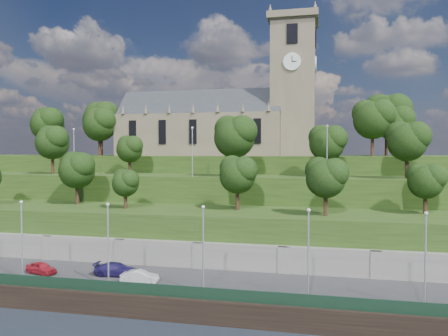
% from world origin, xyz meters
% --- Properties ---
extents(ground, '(320.00, 320.00, 0.00)m').
position_xyz_m(ground, '(0.00, 0.00, 0.00)').
color(ground, black).
rests_on(ground, ground).
extents(promenade, '(160.00, 12.00, 2.00)m').
position_xyz_m(promenade, '(0.00, 6.00, 1.00)').
color(promenade, '#2D2D30').
rests_on(promenade, ground).
extents(quay_wall, '(160.00, 0.50, 2.20)m').
position_xyz_m(quay_wall, '(0.00, -0.05, 1.10)').
color(quay_wall, black).
rests_on(quay_wall, ground).
extents(fence, '(160.00, 0.10, 1.20)m').
position_xyz_m(fence, '(0.00, 0.60, 2.60)').
color(fence, '#152F1F').
rests_on(fence, promenade).
extents(retaining_wall, '(160.00, 2.10, 5.00)m').
position_xyz_m(retaining_wall, '(0.00, 11.97, 2.50)').
color(retaining_wall, slate).
rests_on(retaining_wall, ground).
extents(embankment_lower, '(160.00, 12.00, 8.00)m').
position_xyz_m(embankment_lower, '(0.00, 18.00, 4.00)').
color(embankment_lower, '#243D14').
rests_on(embankment_lower, ground).
extents(embankment_upper, '(160.00, 10.00, 12.00)m').
position_xyz_m(embankment_upper, '(0.00, 29.00, 6.00)').
color(embankment_upper, '#243D14').
rests_on(embankment_upper, ground).
extents(hilltop, '(160.00, 32.00, 15.00)m').
position_xyz_m(hilltop, '(0.00, 50.00, 7.50)').
color(hilltop, '#243D14').
rests_on(hilltop, ground).
extents(church, '(38.60, 12.35, 27.60)m').
position_xyz_m(church, '(0.79, 45.98, 22.52)').
color(church, brown).
rests_on(church, hilltop).
extents(trees_lower, '(64.69, 9.01, 7.83)m').
position_xyz_m(trees_lower, '(1.26, 18.23, 12.76)').
color(trees_lower, black).
rests_on(trees_lower, embankment_lower).
extents(trees_upper, '(62.18, 8.33, 9.38)m').
position_xyz_m(trees_upper, '(5.11, 27.88, 17.66)').
color(trees_upper, black).
rests_on(trees_upper, embankment_upper).
extents(trees_hilltop, '(75.26, 17.14, 11.91)m').
position_xyz_m(trees_hilltop, '(0.99, 45.35, 22.26)').
color(trees_hilltop, black).
rests_on(trees_hilltop, hilltop).
extents(lamp_posts_promenade, '(60.36, 0.36, 8.57)m').
position_xyz_m(lamp_posts_promenade, '(-2.00, 2.50, 6.90)').
color(lamp_posts_promenade, '#B2B2B7').
rests_on(lamp_posts_promenade, promenade).
extents(lamp_posts_upper, '(40.36, 0.36, 7.58)m').
position_xyz_m(lamp_posts_upper, '(0.00, 26.00, 16.39)').
color(lamp_posts_upper, '#B2B2B7').
rests_on(lamp_posts_upper, embankment_upper).
extents(car_left, '(4.13, 2.56, 1.31)m').
position_xyz_m(car_left, '(-11.61, 5.16, 2.66)').
color(car_left, maroon).
rests_on(car_left, promenade).
extents(car_middle, '(4.07, 1.75, 1.31)m').
position_xyz_m(car_middle, '(0.61, 4.36, 2.65)').
color(car_middle, '#A5A5A9').
rests_on(car_middle, promenade).
extents(car_right, '(5.05, 2.38, 1.43)m').
position_xyz_m(car_right, '(-2.98, 6.28, 2.71)').
color(car_right, '#1E164D').
rests_on(car_right, promenade).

